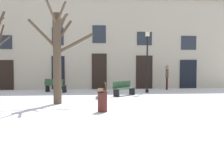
{
  "coord_description": "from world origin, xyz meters",
  "views": [
    {
      "loc": [
        -1.69,
        -12.24,
        1.67
      ],
      "look_at": [
        0.0,
        1.78,
        0.81
      ],
      "focal_mm": 44.23,
      "sensor_mm": 36.0,
      "label": 1
    }
  ],
  "objects_px": {
    "litter_bin": "(102,102)",
    "bench_facing_shops": "(103,90)",
    "tree_center": "(58,52)",
    "bench_near_center_tree": "(124,88)",
    "streetlamp": "(147,55)",
    "person_strolling": "(167,76)",
    "bench_near_lamp": "(55,85)"
  },
  "relations": [
    {
      "from": "litter_bin",
      "to": "bench_facing_shops",
      "type": "xyz_separation_m",
      "value": [
        0.45,
        4.91,
        0.05
      ]
    },
    {
      "from": "tree_center",
      "to": "bench_near_center_tree",
      "type": "bearing_deg",
      "value": 42.37
    },
    {
      "from": "streetlamp",
      "to": "bench_near_center_tree",
      "type": "distance_m",
      "value": 3.29
    },
    {
      "from": "person_strolling",
      "to": "bench_facing_shops",
      "type": "bearing_deg",
      "value": 150.69
    },
    {
      "from": "streetlamp",
      "to": "bench_facing_shops",
      "type": "height_order",
      "value": "streetlamp"
    },
    {
      "from": "tree_center",
      "to": "bench_near_center_tree",
      "type": "distance_m",
      "value": 5.18
    },
    {
      "from": "person_strolling",
      "to": "streetlamp",
      "type": "bearing_deg",
      "value": 154.87
    },
    {
      "from": "tree_center",
      "to": "bench_facing_shops",
      "type": "distance_m",
      "value": 3.8
    },
    {
      "from": "litter_bin",
      "to": "person_strolling",
      "type": "distance_m",
      "value": 11.35
    },
    {
      "from": "streetlamp",
      "to": "bench_near_lamp",
      "type": "distance_m",
      "value": 6.45
    },
    {
      "from": "litter_bin",
      "to": "bench_facing_shops",
      "type": "relative_size",
      "value": 0.42
    },
    {
      "from": "bench_facing_shops",
      "to": "person_strolling",
      "type": "height_order",
      "value": "person_strolling"
    },
    {
      "from": "litter_bin",
      "to": "person_strolling",
      "type": "bearing_deg",
      "value": 59.81
    },
    {
      "from": "bench_near_center_tree",
      "to": "tree_center",
      "type": "bearing_deg",
      "value": 178.82
    },
    {
      "from": "streetlamp",
      "to": "tree_center",
      "type": "bearing_deg",
      "value": -137.18
    },
    {
      "from": "bench_near_lamp",
      "to": "bench_near_center_tree",
      "type": "bearing_deg",
      "value": -176.75
    },
    {
      "from": "bench_facing_shops",
      "to": "bench_near_lamp",
      "type": "xyz_separation_m",
      "value": [
        -2.9,
        3.56,
        0.04
      ]
    },
    {
      "from": "bench_near_center_tree",
      "to": "person_strolling",
      "type": "distance_m",
      "value": 5.67
    },
    {
      "from": "tree_center",
      "to": "bench_near_center_tree",
      "type": "height_order",
      "value": "tree_center"
    },
    {
      "from": "person_strolling",
      "to": "bench_near_lamp",
      "type": "bearing_deg",
      "value": 117.02
    },
    {
      "from": "bench_near_center_tree",
      "to": "bench_facing_shops",
      "type": "relative_size",
      "value": 0.85
    },
    {
      "from": "tree_center",
      "to": "bench_facing_shops",
      "type": "bearing_deg",
      "value": 46.59
    },
    {
      "from": "tree_center",
      "to": "streetlamp",
      "type": "height_order",
      "value": "tree_center"
    },
    {
      "from": "tree_center",
      "to": "person_strolling",
      "type": "height_order",
      "value": "tree_center"
    },
    {
      "from": "tree_center",
      "to": "bench_facing_shops",
      "type": "relative_size",
      "value": 2.52
    },
    {
      "from": "tree_center",
      "to": "person_strolling",
      "type": "relative_size",
      "value": 2.46
    },
    {
      "from": "litter_bin",
      "to": "person_strolling",
      "type": "xyz_separation_m",
      "value": [
        5.7,
        9.8,
        0.65
      ]
    },
    {
      "from": "bench_facing_shops",
      "to": "bench_near_lamp",
      "type": "relative_size",
      "value": 1.17
    },
    {
      "from": "tree_center",
      "to": "bench_near_center_tree",
      "type": "xyz_separation_m",
      "value": [
        3.56,
        3.25,
        -1.91
      ]
    },
    {
      "from": "streetlamp",
      "to": "bench_facing_shops",
      "type": "relative_size",
      "value": 2.3
    },
    {
      "from": "bench_near_center_tree",
      "to": "bench_near_lamp",
      "type": "relative_size",
      "value": 0.99
    },
    {
      "from": "streetlamp",
      "to": "person_strolling",
      "type": "bearing_deg",
      "value": 47.11
    }
  ]
}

